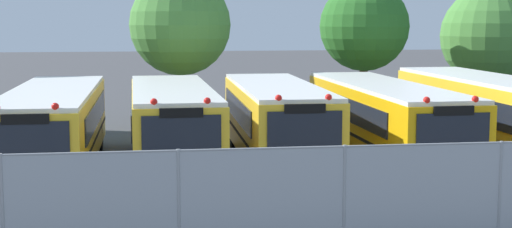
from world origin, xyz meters
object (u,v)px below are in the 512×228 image
school_bus_4 (490,114)px  tree_3 (487,36)px  school_bus_2 (276,120)px  school_bus_0 (54,126)px  tree_2 (363,27)px  school_bus_1 (172,123)px  school_bus_3 (384,118)px  tree_1 (180,26)px

school_bus_4 → tree_3: size_ratio=1.82×
school_bus_2 → school_bus_4: (6.98, -0.25, 0.08)m
school_bus_0 → tree_2: size_ratio=1.68×
school_bus_1 → tree_2: 12.36m
school_bus_0 → school_bus_3: school_bus_0 is taller
school_bus_4 → tree_2: 9.16m
tree_1 → tree_3: tree_1 is taller
school_bus_3 → tree_1: tree_1 is taller
tree_2 → school_bus_2: bearing=-122.0°
school_bus_0 → school_bus_1: bearing=-178.0°
school_bus_0 → school_bus_4: bearing=-179.4°
school_bus_1 → school_bus_4: school_bus_4 is taller
tree_2 → school_bus_1: bearing=-134.7°
school_bus_1 → tree_1: bearing=-95.5°
tree_2 → tree_3: (5.89, 0.61, -0.42)m
school_bus_3 → tree_3: bearing=-131.6°
school_bus_0 → school_bus_3: 10.29m
school_bus_2 → school_bus_3: (3.51, 0.02, -0.01)m
tree_1 → tree_2: bearing=4.2°
school_bus_2 → tree_2: bearing=-121.3°
school_bus_0 → school_bus_4: 13.76m
tree_1 → school_bus_0: bearing=-117.0°
school_bus_0 → tree_3: tree_3 is taller
school_bus_1 → school_bus_2: school_bus_2 is taller
school_bus_0 → tree_1: (4.13, 8.09, 2.88)m
tree_1 → school_bus_4: bearing=-39.7°
tree_2 → school_bus_0: bearing=-144.1°
school_bus_2 → tree_3: size_ratio=1.57×
tree_3 → school_bus_2: bearing=-141.1°
school_bus_4 → tree_1: 12.83m
school_bus_0 → tree_3: (17.86, 9.26, 2.38)m
tree_3 → school_bus_1: bearing=-147.5°
school_bus_1 → school_bus_4: (10.26, -0.01, 0.08)m
school_bus_4 → tree_1: tree_1 is taller
school_bus_2 → school_bus_3: school_bus_2 is taller
tree_3 → school_bus_0: bearing=-152.6°
school_bus_1 → tree_2: (8.47, 8.55, 2.80)m
school_bus_0 → school_bus_4: (13.76, 0.09, 0.09)m
school_bus_2 → school_bus_1: bearing=4.7°
school_bus_2 → tree_1: size_ratio=1.47×
school_bus_3 → tree_3: 11.94m
school_bus_0 → school_bus_2: bearing=-176.9°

